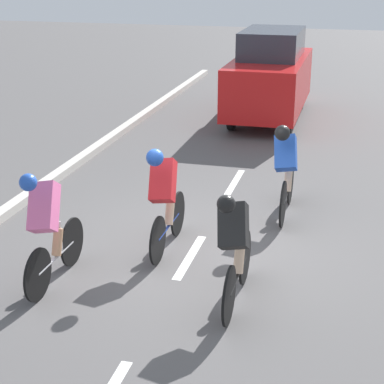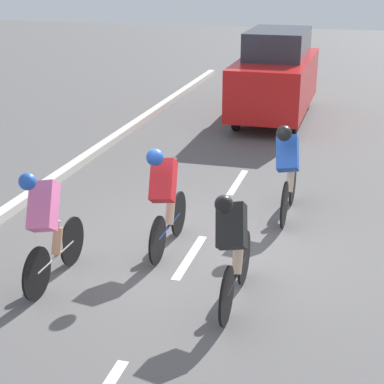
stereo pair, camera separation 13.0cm
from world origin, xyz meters
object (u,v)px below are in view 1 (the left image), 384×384
object	(u,v)px
cyclist_blue	(286,167)
cyclist_black	(235,246)
support_car	(270,75)
cyclist_red	(164,196)
cyclist_pink	(47,225)

from	to	relation	value
cyclist_blue	cyclist_black	size ratio (longest dim) A/B	1.02
cyclist_blue	support_car	world-z (taller)	support_car
cyclist_blue	cyclist_red	bearing A→B (deg)	49.52
cyclist_pink	support_car	xyz separation A→B (m)	(-1.37, -9.40, 0.29)
cyclist_pink	cyclist_black	xyz separation A→B (m)	(-2.30, -0.08, -0.05)
support_car	cyclist_black	bearing A→B (deg)	95.71
cyclist_red	support_car	size ratio (longest dim) A/B	0.38
cyclist_blue	cyclist_red	world-z (taller)	cyclist_red
cyclist_black	cyclist_blue	bearing A→B (deg)	-94.67
cyclist_blue	support_car	size ratio (longest dim) A/B	0.40
cyclist_pink	cyclist_black	world-z (taller)	cyclist_pink
support_car	cyclist_red	bearing A→B (deg)	88.05
cyclist_black	support_car	xyz separation A→B (m)	(0.93, -9.33, 0.34)
cyclist_black	support_car	world-z (taller)	support_car
cyclist_red	cyclist_blue	bearing A→B (deg)	-130.48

